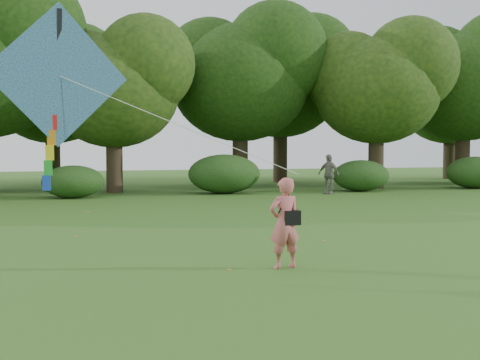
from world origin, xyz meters
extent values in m
plane|color=#265114|center=(0.00, 0.00, 0.00)|extent=(100.00, 100.00, 0.00)
imported|color=#C65D60|center=(-0.57, 0.13, 0.82)|extent=(0.65, 0.47, 1.63)
imported|color=gray|center=(7.67, 16.20, 0.94)|extent=(1.01, 1.17, 1.88)
cube|color=black|center=(-0.45, 0.10, 0.92)|extent=(0.30, 0.20, 0.26)
cylinder|color=black|center=(-0.57, 0.09, 1.23)|extent=(0.33, 0.14, 0.47)
cube|color=#273CAC|center=(-4.42, 0.88, 3.40)|extent=(2.38, 0.67, 2.45)
cube|color=black|center=(-4.42, 0.91, 3.40)|extent=(0.16, 0.29, 2.24)
cylinder|color=white|center=(-2.37, 0.48, 2.54)|extent=(4.11, 0.82, 1.72)
cube|color=red|center=(-4.52, 0.90, 2.60)|extent=(0.14, 0.06, 0.26)
cube|color=orange|center=(-4.55, 0.90, 2.34)|extent=(0.14, 0.06, 0.26)
cube|color=yellow|center=(-4.58, 0.90, 2.08)|extent=(0.14, 0.06, 0.26)
cube|color=green|center=(-4.61, 0.90, 1.82)|extent=(0.14, 0.06, 0.26)
cube|color=blue|center=(-4.64, 0.90, 1.56)|extent=(0.14, 0.06, 0.26)
cylinder|color=#3A2D1E|center=(-2.00, 20.00, 1.57)|extent=(0.80, 0.80, 3.15)
ellipsoid|color=#1E3F11|center=(-2.00, 20.00, 4.91)|extent=(6.40, 6.40, 5.44)
cylinder|color=#3A2D1E|center=(5.00, 22.00, 1.84)|extent=(0.86, 0.86, 3.67)
ellipsoid|color=#1E3F11|center=(5.00, 22.00, 5.76)|extent=(7.60, 7.60, 6.46)
cylinder|color=#3A2D1E|center=(12.00, 19.50, 1.72)|extent=(0.83, 0.83, 3.43)
ellipsoid|color=#1E3F11|center=(12.00, 19.50, 5.30)|extent=(6.80, 6.80, 5.78)
cylinder|color=#3A2D1E|center=(19.00, 21.50, 1.89)|extent=(0.87, 0.87, 3.78)
ellipsoid|color=#1E3F11|center=(19.00, 21.50, 5.92)|extent=(7.80, 7.80, 6.63)
cylinder|color=#3A2D1E|center=(-5.00, 27.50, 1.75)|extent=(0.84, 0.84, 3.50)
ellipsoid|color=#1E3F11|center=(-5.00, 27.50, 5.43)|extent=(7.00, 7.00, 5.95)
cylinder|color=#3A2D1E|center=(9.00, 26.50, 2.01)|extent=(0.90, 0.90, 4.02)
ellipsoid|color=#1E3F11|center=(9.00, 26.50, 6.17)|extent=(7.80, 7.80, 6.63)
cylinder|color=#3A2D1E|center=(22.00, 27.00, 1.78)|extent=(0.85, 0.85, 3.57)
ellipsoid|color=#1E3F11|center=(22.00, 27.00, 5.55)|extent=(7.20, 7.20, 6.12)
ellipsoid|color=#264919|center=(-4.00, 17.10, 0.71)|extent=(2.66, 2.09, 1.42)
ellipsoid|color=#264919|center=(3.00, 17.90, 0.94)|extent=(3.50, 2.75, 1.88)
ellipsoid|color=#264919|center=(10.00, 17.40, 0.79)|extent=(2.94, 2.31, 1.58)
ellipsoid|color=#264919|center=(17.00, 17.70, 0.86)|extent=(3.22, 2.53, 1.72)
cube|color=olive|center=(2.35, 6.29, 0.00)|extent=(0.08, 0.12, 0.01)
cube|color=olive|center=(-1.56, 0.25, 0.00)|extent=(0.12, 0.14, 0.01)
cube|color=olive|center=(1.45, 2.87, 0.00)|extent=(0.10, 0.13, 0.01)
cube|color=olive|center=(2.95, 7.11, 0.00)|extent=(0.12, 0.14, 0.01)
cube|color=olive|center=(-4.12, 5.25, 0.00)|extent=(0.12, 0.08, 0.01)
cube|color=olive|center=(-3.59, 11.06, 0.00)|extent=(0.12, 0.14, 0.01)
cube|color=olive|center=(4.58, 6.31, 0.00)|extent=(0.14, 0.13, 0.01)
cube|color=olive|center=(-3.69, 11.26, 0.00)|extent=(0.14, 0.14, 0.01)
camera|label=1|loc=(-4.34, -9.92, 2.15)|focal=45.00mm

